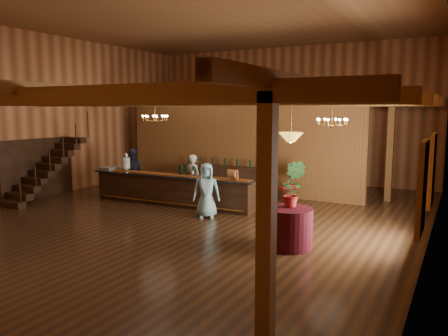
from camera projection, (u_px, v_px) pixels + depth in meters
The scene contains 31 objects.
floor at pixel (197, 214), 12.49m from camera, with size 14.00×14.00×0.00m, color #442814.
ceiling at pixel (195, 15), 11.74m from camera, with size 14.00×14.00×0.00m, color brown.
wall_back at pixel (286, 114), 18.19m from camera, with size 12.00×0.10×5.50m, color #BD7544.
wall_left at pixel (49, 116), 14.98m from camera, with size 0.10×14.00×5.50m, color #BD7544.
wall_right at pixel (435, 120), 9.24m from camera, with size 0.10×14.00×5.50m, color #BD7544.
beam_grid at pixel (206, 100), 12.49m from camera, with size 11.90×13.90×0.39m.
support_posts at pixel (187, 160), 11.83m from camera, with size 9.20×10.20×3.20m.
partition_wall at pixel (237, 149), 15.55m from camera, with size 9.00×0.18×3.10m, color brown.
window_right_front at pixel (423, 188), 8.04m from camera, with size 0.12×1.05×1.75m, color white.
window_right_back at pixel (432, 170), 10.30m from camera, with size 0.12×1.05×1.75m, color white.
staircase at pixel (44, 170), 14.31m from camera, with size 1.00×2.80×2.00m.
backroom_boxes at pixel (265, 171), 17.33m from camera, with size 4.10×0.60×1.10m.
tasting_bar at pixel (172, 190), 13.64m from camera, with size 5.73×0.93×0.96m.
beverage_dispenser at pixel (126, 162), 14.39m from camera, with size 0.26×0.26×0.60m.
glass_rack_tray at pixel (109, 168), 14.65m from camera, with size 0.50×0.50×0.10m, color gray.
raffle_drum at pixel (233, 174), 12.56m from camera, with size 0.34×0.24×0.30m.
bar_bottle_0 at pixel (180, 170), 13.55m from camera, with size 0.07×0.07×0.30m, color black.
bar_bottle_1 at pixel (182, 170), 13.52m from camera, with size 0.07×0.07×0.30m, color black.
bar_bottle_2 at pixel (187, 171), 13.43m from camera, with size 0.07×0.07×0.30m, color black.
bar_bottle_3 at pixel (194, 171), 13.33m from camera, with size 0.07×0.07×0.30m, color black.
backbar_shelf at pixel (225, 179), 15.58m from camera, with size 3.43×0.54×0.96m, color #392215.
round_table at pixel (289, 228), 9.42m from camera, with size 1.01×1.01×0.88m, color #3F0E15.
chandelier_left at pixel (155, 118), 13.87m from camera, with size 0.80×0.80×0.66m.
chandelier_right at pixel (332, 122), 11.45m from camera, with size 0.80×0.80×0.70m.
pendant_lamp at pixel (291, 137), 9.15m from camera, with size 0.52×0.52×0.90m.
bartender at pixel (194, 178), 14.00m from camera, with size 0.56×0.37×1.54m, color white.
staff_second at pixel (133, 172), 15.23m from camera, with size 0.78×0.61×1.61m, color #252637.
guest at pixel (206, 190), 11.99m from camera, with size 0.74×0.48×1.52m, color #85BCC4.
floor_plant at pixel (293, 181), 13.92m from camera, with size 0.76×0.61×1.37m, color #367132.
table_flowers at pixel (291, 194), 9.42m from camera, with size 0.52×0.45×0.58m, color #AA1E20.
table_vase at pixel (288, 201), 9.43m from camera, with size 0.14×0.14×0.28m, color #AA6F29.
Camera 1 is at (6.55, -10.31, 3.00)m, focal length 35.00 mm.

